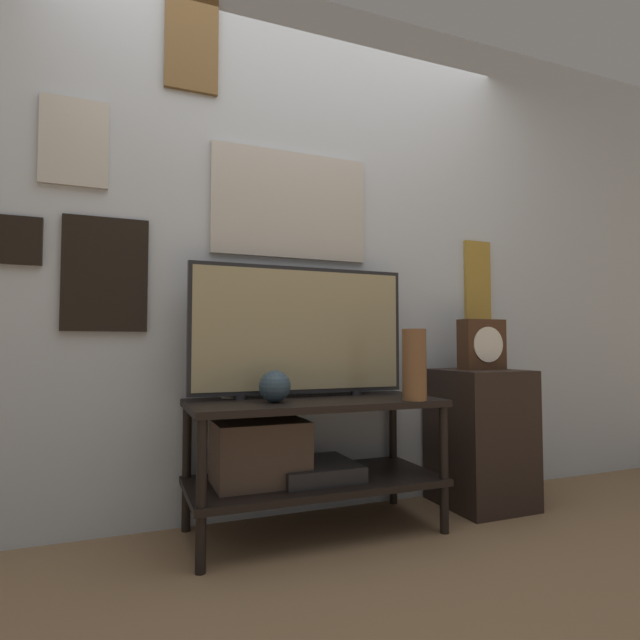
# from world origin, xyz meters

# --- Properties ---
(ground_plane) EXTENTS (12.00, 12.00, 0.00)m
(ground_plane) POSITION_xyz_m (0.00, 0.00, 0.00)
(ground_plane) COLOR #846647
(wall_back) EXTENTS (6.40, 0.08, 2.70)m
(wall_back) POSITION_xyz_m (-0.01, 0.60, 1.36)
(wall_back) COLOR #B2BCC6
(wall_back) RESTS_ON ground_plane
(media_console) EXTENTS (1.13, 0.51, 0.59)m
(media_console) POSITION_xyz_m (-0.10, 0.30, 0.37)
(media_console) COLOR black
(media_console) RESTS_ON ground_plane
(television) EXTENTS (1.06, 0.05, 0.62)m
(television) POSITION_xyz_m (-0.03, 0.41, 0.91)
(television) COLOR black
(television) RESTS_ON media_console
(vase_round_glass) EXTENTS (0.14, 0.14, 0.14)m
(vase_round_glass) POSITION_xyz_m (-0.20, 0.25, 0.66)
(vase_round_glass) COLOR #2D4251
(vase_round_glass) RESTS_ON media_console
(vase_tall_ceramic) EXTENTS (0.11, 0.11, 0.32)m
(vase_tall_ceramic) POSITION_xyz_m (0.40, 0.09, 0.75)
(vase_tall_ceramic) COLOR brown
(vase_tall_ceramic) RESTS_ON media_console
(candle_jar) EXTENTS (0.09, 0.09, 0.10)m
(candle_jar) POSITION_xyz_m (-0.34, 0.49, 0.64)
(candle_jar) COLOR #C1B29E
(candle_jar) RESTS_ON media_console
(side_table) EXTENTS (0.41, 0.45, 0.71)m
(side_table) POSITION_xyz_m (0.95, 0.33, 0.35)
(side_table) COLOR black
(side_table) RESTS_ON ground_plane
(mantel_clock) EXTENTS (0.25, 0.11, 0.27)m
(mantel_clock) POSITION_xyz_m (0.98, 0.34, 0.84)
(mantel_clock) COLOR #422819
(mantel_clock) RESTS_ON side_table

